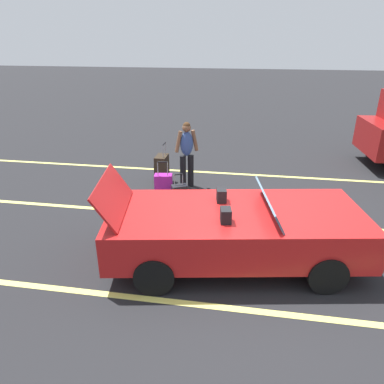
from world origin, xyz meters
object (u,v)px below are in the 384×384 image
object	(u,v)px
convertible_car	(247,230)
traveler_person	(187,151)
suitcase_medium_bright	(164,187)
suitcase_large_black	(162,169)
suitcase_small_carryon	(179,195)

from	to	relation	value
convertible_car	traveler_person	distance (m)	3.45
convertible_car	suitcase_medium_bright	xyz separation A→B (m)	(-1.95, 2.19, -0.28)
suitcase_medium_bright	traveler_person	distance (m)	1.14
suitcase_large_black	traveler_person	world-z (taller)	traveler_person
suitcase_large_black	suitcase_small_carryon	distance (m)	1.47
convertible_car	traveler_person	world-z (taller)	traveler_person
suitcase_large_black	suitcase_medium_bright	distance (m)	1.04
suitcase_large_black	convertible_car	bearing A→B (deg)	125.41
convertible_car	traveler_person	bearing A→B (deg)	106.91
suitcase_small_carryon	suitcase_medium_bright	bearing A→B (deg)	-149.61
suitcase_medium_bright	suitcase_small_carryon	xyz separation A→B (m)	(0.43, -0.28, -0.06)
suitcase_large_black	traveler_person	xyz separation A→B (m)	(0.68, -0.13, 0.56)
convertible_car	suitcase_medium_bright	size ratio (longest dim) A/B	4.61
suitcase_small_carryon	traveler_person	xyz separation A→B (m)	(-0.04, 1.15, 0.68)
suitcase_large_black	suitcase_medium_bright	bearing A→B (deg)	106.42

